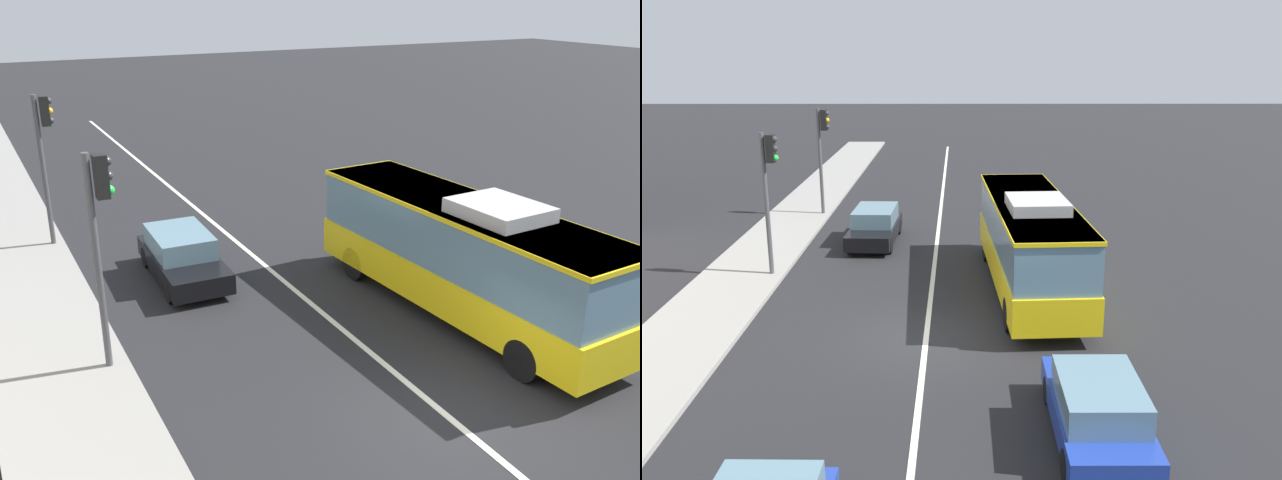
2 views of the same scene
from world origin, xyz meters
TOP-DOWN VIEW (x-y plane):
  - ground_plane at (0.00, 0.00)m, footprint 160.00×160.00m
  - lane_centre_line at (0.00, 0.00)m, footprint 76.00×0.16m
  - transit_bus at (3.92, -3.33)m, footprint 10.13×3.06m
  - sedan_black at (9.81, 2.61)m, footprint 4.56×1.96m
  - traffic_light_mid_block at (14.52, 5.56)m, footprint 0.34×0.62m
  - traffic_light_far_corner at (5.33, 5.67)m, footprint 0.32×0.62m

SIDE VIEW (x-z plane):
  - ground_plane at x=0.00m, z-range 0.00..0.00m
  - lane_centre_line at x=0.00m, z-range 0.00..0.01m
  - sedan_black at x=9.81m, z-range -0.01..1.46m
  - transit_bus at x=3.92m, z-range 0.08..3.54m
  - traffic_light_mid_block at x=14.52m, z-range 0.96..6.16m
  - traffic_light_far_corner at x=5.33m, z-range 0.96..6.16m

